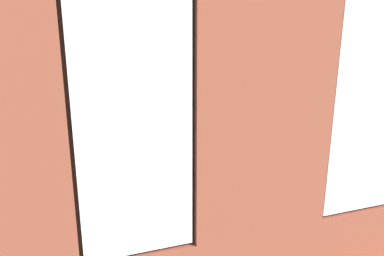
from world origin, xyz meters
name	(u,v)px	position (x,y,z in m)	size (l,w,h in m)	color
ground_plane	(180,191)	(0.00, 0.00, -0.05)	(6.40, 5.48, 0.10)	brown
brick_wall_with_windows	(265,110)	(0.00, 2.36, 1.72)	(5.80, 0.30, 3.45)	brown
couch_by_window	(159,235)	(0.77, 1.71, 0.33)	(1.99, 0.87, 0.80)	black
couch_left	(318,159)	(-2.20, 0.39, 0.33)	(1.02, 1.99, 0.80)	black
coffee_table	(189,160)	(-0.17, -0.09, 0.40)	(1.47, 0.87, 0.45)	olive
cup_ceramic	(163,160)	(0.27, 0.04, 0.50)	(0.08, 0.08, 0.10)	#33567F
candle_jar	(198,156)	(-0.28, 0.04, 0.50)	(0.08, 0.08, 0.10)	#B7333D
table_plant_small	(175,149)	(0.01, -0.20, 0.57)	(0.13, 0.13, 0.22)	gray
remote_gray	(189,156)	(-0.17, -0.09, 0.46)	(0.05, 0.17, 0.02)	#59595B
remote_black	(209,150)	(-0.58, -0.24, 0.46)	(0.05, 0.17, 0.02)	black
papasan_chair	(126,140)	(0.58, -1.32, 0.44)	(1.08, 1.08, 0.69)	olive
potted_plant_foreground_right	(23,131)	(2.25, -1.69, 0.65)	(0.68, 0.68, 1.02)	#47423D
potted_plant_by_left_couch	(253,138)	(-1.80, -1.02, 0.31)	(0.28, 0.28, 0.47)	#9E5638
potted_plant_between_couches	(281,185)	(-0.68, 1.65, 0.63)	(0.74, 0.75, 1.09)	gray
potted_plant_near_tv	(31,203)	(2.00, 0.98, 0.55)	(0.63, 0.63, 0.81)	#9E5638
potted_plant_corner_near_left	(262,100)	(-2.36, -1.74, 0.88)	(1.00, 1.21, 1.53)	#9E5638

